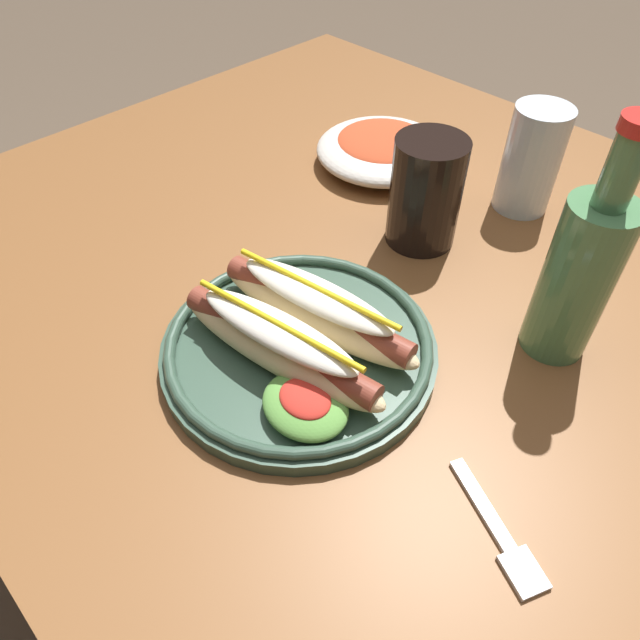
{
  "coord_description": "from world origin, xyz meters",
  "views": [
    {
      "loc": [
        0.33,
        -0.43,
        1.19
      ],
      "look_at": [
        0.03,
        -0.14,
        0.77
      ],
      "focal_mm": 32.7,
      "sensor_mm": 36.0,
      "label": 1
    }
  ],
  "objects": [
    {
      "name": "soda_cup",
      "position": [
        -0.01,
        0.07,
        0.81
      ],
      "size": [
        0.09,
        0.09,
        0.13
      ],
      "primitive_type": "cylinder",
      "color": "black",
      "rests_on": "dining_table"
    },
    {
      "name": "side_bowl",
      "position": [
        -0.16,
        0.17,
        0.76
      ],
      "size": [
        0.19,
        0.19,
        0.05
      ],
      "color": "silver",
      "rests_on": "dining_table"
    },
    {
      "name": "fork",
      "position": [
        0.28,
        -0.19,
        0.74
      ],
      "size": [
        0.12,
        0.07,
        0.0
      ],
      "rotation": [
        0.0,
        0.0,
        -0.42
      ],
      "color": "silver",
      "rests_on": "dining_table"
    },
    {
      "name": "dining_table",
      "position": [
        0.0,
        0.0,
        0.64
      ],
      "size": [
        1.17,
        0.97,
        0.74
      ],
      "color": "brown",
      "rests_on": "ground_plane"
    },
    {
      "name": "ground_plane",
      "position": [
        0.0,
        0.0,
        0.0
      ],
      "size": [
        8.0,
        8.0,
        0.0
      ],
      "primitive_type": "plane",
      "color": "brown"
    },
    {
      "name": "hot_dog_plate",
      "position": [
        0.03,
        -0.17,
        0.77
      ],
      "size": [
        0.28,
        0.28,
        0.08
      ],
      "color": "#334C3D",
      "rests_on": "dining_table"
    },
    {
      "name": "glass_bottle",
      "position": [
        0.2,
        0.03,
        0.84
      ],
      "size": [
        0.07,
        0.07,
        0.25
      ],
      "color": "#4C7F51",
      "rests_on": "dining_table"
    },
    {
      "name": "water_cup",
      "position": [
        0.04,
        0.22,
        0.81
      ],
      "size": [
        0.07,
        0.07,
        0.14
      ],
      "primitive_type": "cylinder",
      "color": "silver",
      "rests_on": "dining_table"
    }
  ]
}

